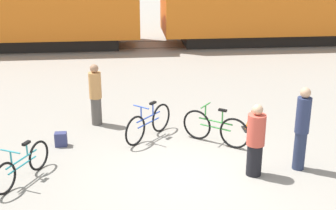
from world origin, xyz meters
name	(u,v)px	position (x,y,z in m)	size (l,w,h in m)	color
ground_plane	(191,175)	(0.00, 0.00, 0.00)	(80.00, 80.00, 0.00)	gray
rail_near	(152,48)	(0.00, 11.96, 0.01)	(62.74, 0.07, 0.01)	#4C4238
rail_far	(150,41)	(0.00, 13.40, 0.01)	(62.74, 0.07, 0.01)	#4C4238
bicycle_teal	(22,165)	(-3.46, 0.11, 0.35)	(0.84, 1.57, 0.81)	black
bicycle_blue	(149,123)	(-0.77, 2.02, 0.39)	(1.21, 1.38, 0.92)	black
bicycle_green	(215,128)	(0.80, 1.54, 0.40)	(1.43, 1.11, 0.94)	black
person_in_red	(256,141)	(1.31, -0.09, 0.77)	(0.38, 0.38, 1.57)	black
person_in_navy	(302,128)	(2.34, 0.08, 0.94)	(0.30, 0.30, 1.84)	#283351
person_in_tan	(96,95)	(-2.09, 3.09, 0.83)	(0.33, 0.33, 1.65)	#514C47
backpack	(61,139)	(-2.89, 1.77, 0.17)	(0.28, 0.20, 0.34)	navy
traffic_cone	(251,120)	(1.90, 2.29, 0.25)	(0.40, 0.40, 0.55)	black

